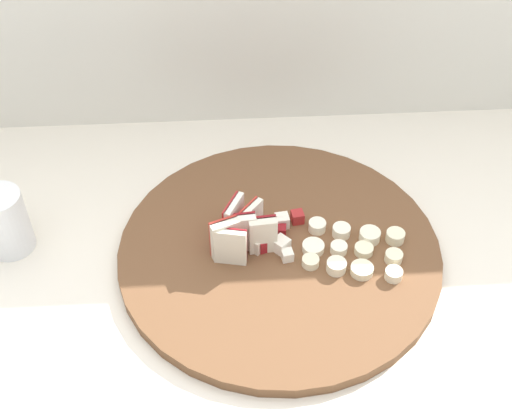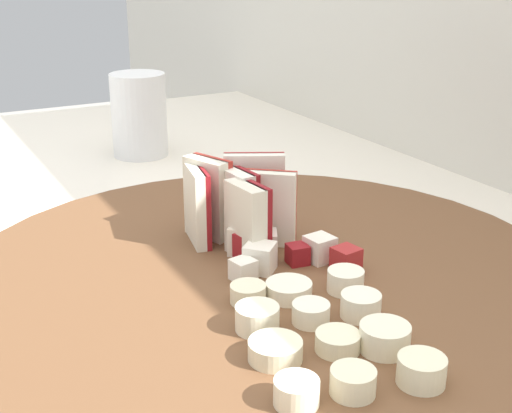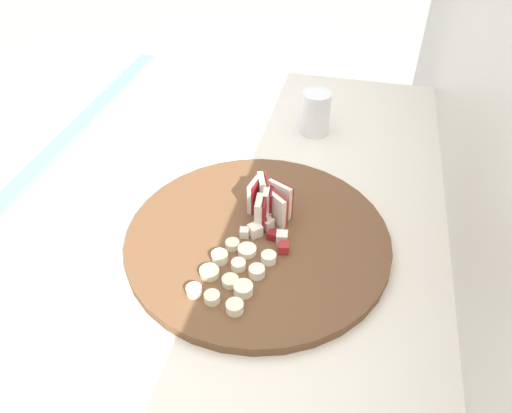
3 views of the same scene
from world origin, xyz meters
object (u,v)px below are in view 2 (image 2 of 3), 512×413
object	(u,v)px
apple_dice_pile	(271,245)
small_jar	(139,115)
cutting_board	(264,279)
apple_wedge_fan	(236,205)
banana_slice_rows	(325,328)

from	to	relation	value
apple_dice_pile	small_jar	bearing A→B (deg)	175.47
cutting_board	apple_dice_pile	bearing A→B (deg)	136.74
apple_dice_pile	small_jar	world-z (taller)	small_jar
small_jar	cutting_board	bearing A→B (deg)	-6.48
apple_dice_pile	cutting_board	bearing A→B (deg)	-43.26
cutting_board	small_jar	bearing A→B (deg)	173.52
apple_wedge_fan	apple_dice_pile	world-z (taller)	apple_wedge_fan
apple_dice_pile	small_jar	xyz separation A→B (m)	(-0.35, 0.03, 0.02)
small_jar	apple_dice_pile	bearing A→B (deg)	-4.53
apple_dice_pile	small_jar	size ratio (longest dim) A/B	1.09
banana_slice_rows	small_jar	xyz separation A→B (m)	(-0.46, 0.06, 0.02)
cutting_board	apple_wedge_fan	size ratio (longest dim) A/B	4.87
apple_dice_pile	banana_slice_rows	xyz separation A→B (m)	(0.11, -0.03, -0.00)
apple_dice_pile	banana_slice_rows	distance (m)	0.12
cutting_board	banana_slice_rows	size ratio (longest dim) A/B	3.03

